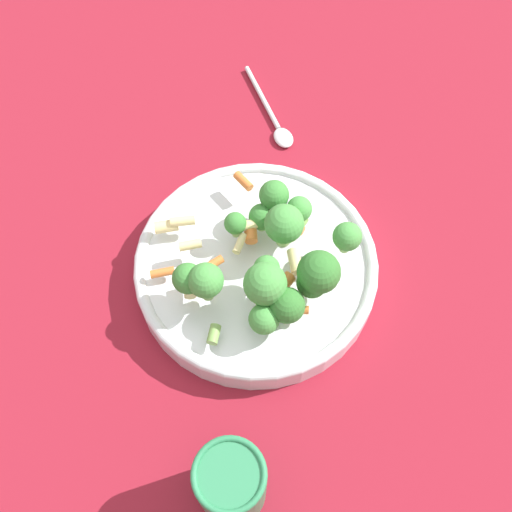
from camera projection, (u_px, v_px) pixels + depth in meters
The scene contains 5 objects.
ground_plane at pixel (256, 275), 0.74m from camera, with size 3.00×3.00×0.00m, color maroon.
bowl at pixel (256, 267), 0.72m from camera, with size 0.29×0.29×0.04m.
pasta_salad at pixel (273, 261), 0.65m from camera, with size 0.21×0.23×0.08m.
cup at pixel (231, 483), 0.57m from camera, with size 0.07×0.07×0.11m.
spoon at pixel (275, 121), 0.85m from camera, with size 0.12×0.13×0.01m.
Camera 1 is at (0.30, 0.14, 0.66)m, focal length 42.00 mm.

